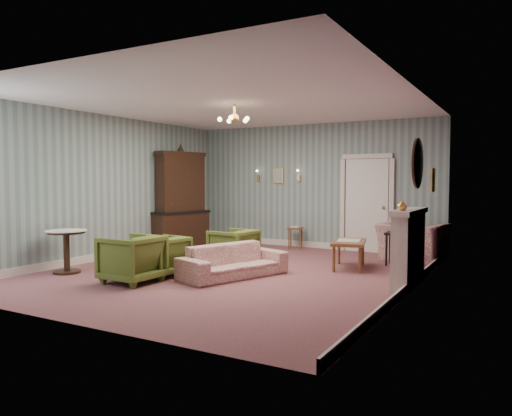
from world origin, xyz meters
The scene contains 27 objects.
floor centered at (0.00, 0.00, 0.00)m, with size 7.00×7.00×0.00m, color #8B5153.
ceiling centered at (0.00, 0.00, 2.90)m, with size 7.00×7.00×0.00m, color white.
wall_back centered at (0.00, 3.50, 1.45)m, with size 6.00×6.00×0.00m, color slate.
wall_front centered at (0.00, -3.50, 1.45)m, with size 6.00×6.00×0.00m, color slate.
wall_left centered at (-3.00, 0.00, 1.45)m, with size 7.00×7.00×0.00m, color slate.
wall_right centered at (3.00, 0.00, 1.45)m, with size 7.00×7.00×0.00m, color slate.
wall_right_floral centered at (2.98, 0.00, 1.45)m, with size 7.00×7.00×0.00m, color #B15875.
door centered at (1.30, 3.46, 1.08)m, with size 1.12×0.12×2.16m, color white, non-canonical shape.
olive_chair_a centered at (-0.93, -1.53, 0.41)m, with size 0.80×0.75×0.82m, color #536523.
olive_chair_b centered at (-0.87, -0.88, 0.37)m, with size 0.72×0.67×0.74m, color #536523.
olive_chair_c centered at (-0.35, 0.52, 0.38)m, with size 0.74×0.69×0.76m, color #536523.
sofa_chintz centered at (0.22, -0.40, 0.36)m, with size 1.84×0.54×0.72m, color #9D3F48.
wingback_chair centered at (2.46, 2.67, 0.50)m, with size 1.15×0.75×1.01m, color #9D3F48.
dresser centered at (-2.65, 1.89, 1.19)m, with size 0.50×1.43×2.38m, color black, non-canonical shape.
fireplace centered at (2.86, 0.40, 0.58)m, with size 0.30×1.40×1.16m, color beige, non-canonical shape.
mantel_vase centered at (2.84, 0.00, 1.23)m, with size 0.15×0.15×0.15m, color gold.
oval_mirror centered at (2.96, 0.40, 1.85)m, with size 0.04×0.76×0.84m, color white, non-canonical shape.
framed_print centered at (2.97, 1.75, 1.60)m, with size 0.04×0.34×0.42m, color gold, non-canonical shape.
coffee_table centered at (1.63, 1.28, 0.26)m, with size 0.56×1.00×0.51m, color brown, non-canonical shape.
side_table_black centered at (2.32, 2.02, 0.31)m, with size 0.41×0.41×0.62m, color black, non-canonical shape.
pedestal_table centered at (-2.46, -1.50, 0.37)m, with size 0.69×0.69×0.75m, color black, non-canonical shape.
nesting_table centered at (-0.28, 3.13, 0.27)m, with size 0.32×0.41×0.54m, color brown, non-canonical shape.
gilt_mirror_back centered at (-0.90, 3.46, 1.70)m, with size 0.28×0.06×0.36m, color gold, non-canonical shape.
sconce_left centered at (-1.45, 3.44, 1.70)m, with size 0.16×0.12×0.30m, color gold, non-canonical shape.
sconce_right centered at (-0.35, 3.44, 1.70)m, with size 0.16×0.12×0.30m, color gold, non-canonical shape.
chandelier centered at (0.00, 0.00, 2.63)m, with size 0.56×0.56×0.36m, color gold, non-canonical shape.
burgundy_cushion centered at (2.41, 2.52, 0.48)m, with size 0.38×0.10×0.38m, color maroon.
Camera 1 is at (4.43, -7.16, 1.60)m, focal length 34.27 mm.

